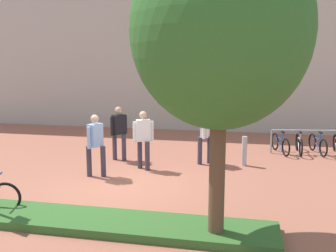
{
  "coord_description": "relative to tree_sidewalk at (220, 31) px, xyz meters",
  "views": [
    {
      "loc": [
        2.98,
        -8.86,
        3.18
      ],
      "look_at": [
        0.76,
        2.0,
        1.24
      ],
      "focal_mm": 40.81,
      "sensor_mm": 36.0,
      "label": 1
    }
  ],
  "objects": [
    {
      "name": "person_shirt_blue",
      "position": [
        -0.74,
        4.99,
        -2.65
      ],
      "size": [
        0.42,
        0.61,
        1.72
      ],
      "color": "#383342",
      "rests_on": "ground"
    },
    {
      "name": "person_shirt_white",
      "position": [
        -3.51,
        3.1,
        -2.65
      ],
      "size": [
        0.53,
        0.58,
        1.72
      ],
      "color": "#383342",
      "rests_on": "ground"
    },
    {
      "name": "ground_plane",
      "position": [
        -2.54,
        2.43,
        -3.64
      ],
      "size": [
        60.0,
        60.0,
        0.0
      ],
      "primitive_type": "plane",
      "color": "#9E5B47"
    },
    {
      "name": "bike_rack_cluster",
      "position": [
        2.91,
        7.04,
        -3.29
      ],
      "size": [
        3.18,
        1.81,
        0.83
      ],
      "color": "#99999E",
      "rests_on": "ground"
    },
    {
      "name": "person_casual_tan",
      "position": [
        -2.42,
        4.03,
        -2.65
      ],
      "size": [
        0.57,
        0.38,
        1.72
      ],
      "color": "#383342",
      "rests_on": "ground"
    },
    {
      "name": "building_facade",
      "position": [
        -2.54,
        11.07,
        1.36
      ],
      "size": [
        28.0,
        1.2,
        10.0
      ],
      "primitive_type": "cube",
      "color": "#B2ADA3",
      "rests_on": "ground"
    },
    {
      "name": "planter_strip",
      "position": [
        -2.36,
        0.1,
        -3.56
      ],
      "size": [
        7.0,
        1.1,
        0.16
      ],
      "primitive_type": "cube",
      "color": "#336028",
      "rests_on": "ground"
    },
    {
      "name": "tree_sidewalk",
      "position": [
        0.0,
        0.0,
        0.0
      ],
      "size": [
        2.98,
        2.98,
        5.29
      ],
      "color": "brown",
      "rests_on": "ground"
    },
    {
      "name": "bollard_steel",
      "position": [
        0.46,
        5.02,
        -3.19
      ],
      "size": [
        0.16,
        0.16,
        0.9
      ],
      "primitive_type": "cylinder",
      "color": "#ADADB2",
      "rests_on": "ground"
    },
    {
      "name": "person_suited_navy",
      "position": [
        -3.45,
        4.88,
        -2.65
      ],
      "size": [
        0.46,
        0.5,
        1.72
      ],
      "color": "#383342",
      "rests_on": "ground"
    }
  ]
}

